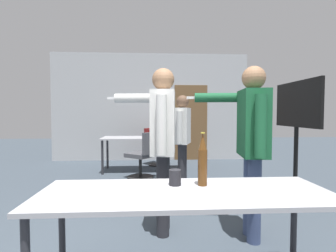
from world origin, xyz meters
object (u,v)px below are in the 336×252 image
at_px(office_chair_side_rolled, 156,148).
at_px(tv_screen, 297,126).
at_px(person_far_watching, 162,134).
at_px(office_chair_far_right, 143,157).
at_px(drink_cup, 175,177).
at_px(person_right_polo, 251,135).
at_px(beer_bottle, 203,160).
at_px(person_left_plaid, 182,132).

bearing_deg(office_chair_side_rolled, tv_screen, 74.96).
bearing_deg(person_far_watching, office_chair_far_right, 12.68).
height_order(tv_screen, drink_cup, tv_screen).
bearing_deg(office_chair_far_right, tv_screen, -86.15).
distance_m(office_chair_side_rolled, office_chair_far_right, 1.39).
bearing_deg(drink_cup, tv_screen, 42.11).
bearing_deg(drink_cup, office_chair_side_rolled, 90.93).
height_order(tv_screen, person_far_watching, person_far_watching).
bearing_deg(person_far_watching, drink_cup, -169.79).
distance_m(person_right_polo, drink_cup, 1.10).
distance_m(tv_screen, beer_bottle, 2.42).
xyz_separation_m(person_left_plaid, person_right_polo, (0.51, -1.84, 0.10)).
bearing_deg(person_left_plaid, tv_screen, -99.70).
height_order(person_left_plaid, beer_bottle, person_left_plaid).
xyz_separation_m(person_far_watching, office_chair_far_right, (-0.28, 2.34, -0.64)).
height_order(person_left_plaid, person_right_polo, person_right_polo).
bearing_deg(drink_cup, beer_bottle, -4.76).
relative_size(person_far_watching, person_right_polo, 1.00).
bearing_deg(office_chair_side_rolled, person_far_watching, 40.61).
bearing_deg(office_chair_far_right, office_chair_side_rolled, 26.12).
bearing_deg(person_right_polo, person_far_watching, 85.11).
bearing_deg(person_left_plaid, person_right_polo, -147.24).
height_order(person_right_polo, drink_cup, person_right_polo).
relative_size(tv_screen, person_right_polo, 0.99).
height_order(tv_screen, office_chair_side_rolled, tv_screen).
bearing_deg(person_right_polo, beer_bottle, 144.91).
bearing_deg(drink_cup, person_left_plaid, 82.58).
relative_size(beer_bottle, drink_cup, 3.41).
distance_m(person_far_watching, office_chair_side_rolled, 3.76).
bearing_deg(office_chair_far_right, person_left_plaid, -98.30).
height_order(person_far_watching, office_chair_far_right, person_far_watching).
distance_m(office_chair_far_right, beer_bottle, 3.31).
bearing_deg(tv_screen, office_chair_side_rolled, -145.54).
distance_m(tv_screen, person_far_watching, 2.13).
bearing_deg(tv_screen, person_right_polo, -45.57).
height_order(office_chair_side_rolled, drink_cup, office_chair_side_rolled).
bearing_deg(beer_bottle, person_left_plaid, 87.19).
xyz_separation_m(tv_screen, office_chair_far_right, (-2.24, 1.50, -0.68)).
height_order(person_right_polo, office_chair_side_rolled, person_right_polo).
distance_m(person_right_polo, office_chair_side_rolled, 4.06).
bearing_deg(person_right_polo, drink_cup, 136.26).
bearing_deg(person_left_plaid, drink_cup, -170.03).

